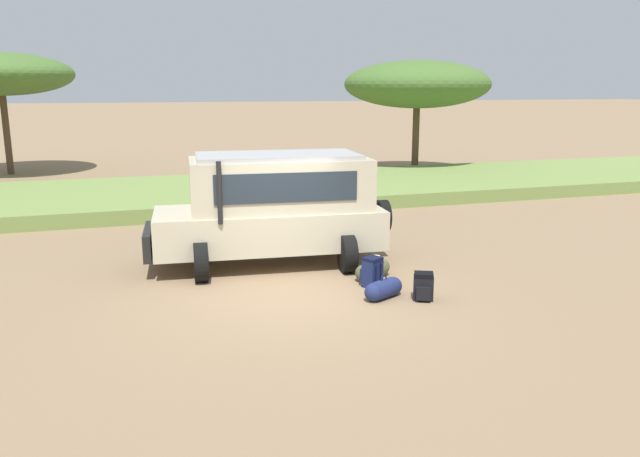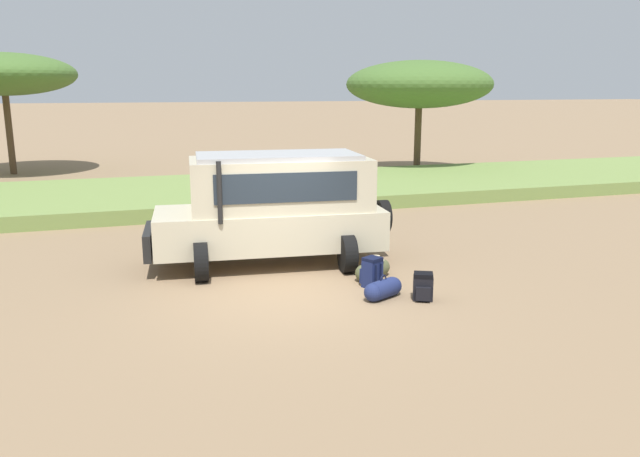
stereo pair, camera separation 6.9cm
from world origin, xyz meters
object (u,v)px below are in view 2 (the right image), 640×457
at_px(backpack_cluster_center, 423,287).
at_px(backpack_beside_front_wheel, 372,272).
at_px(duffel_bag_low_black_case, 373,270).
at_px(safari_vehicle, 274,206).
at_px(duffel_bag_soft_canvas, 383,289).
at_px(acacia_tree_centre_back, 3,74).
at_px(acacia_tree_right_mid, 420,85).

bearing_deg(backpack_cluster_center, backpack_beside_front_wheel, 121.10).
height_order(backpack_beside_front_wheel, backpack_cluster_center, backpack_beside_front_wheel).
distance_m(backpack_cluster_center, duffel_bag_low_black_case, 1.56).
distance_m(safari_vehicle, duffel_bag_low_black_case, 2.60).
relative_size(duffel_bag_low_black_case, duffel_bag_soft_canvas, 1.04).
bearing_deg(backpack_beside_front_wheel, acacia_tree_centre_back, 114.74).
bearing_deg(safari_vehicle, duffel_bag_low_black_case, -45.39).
distance_m(backpack_beside_front_wheel, acacia_tree_centre_back, 22.47).
xyz_separation_m(backpack_cluster_center, duffel_bag_low_black_case, (-0.37, 1.52, -0.07)).
bearing_deg(acacia_tree_right_mid, duffel_bag_low_black_case, -119.29).
relative_size(safari_vehicle, acacia_tree_centre_back, 0.81).
distance_m(backpack_beside_front_wheel, duffel_bag_low_black_case, 0.57).
relative_size(safari_vehicle, backpack_beside_front_wheel, 9.06).
distance_m(safari_vehicle, duffel_bag_soft_canvas, 3.38).
xyz_separation_m(acacia_tree_centre_back, acacia_tree_right_mid, (17.43, -5.39, -0.43)).
xyz_separation_m(backpack_cluster_center, acacia_tree_centre_back, (-9.85, 21.07, 4.13)).
bearing_deg(acacia_tree_centre_back, safari_vehicle, -66.35).
bearing_deg(duffel_bag_low_black_case, duffel_bag_soft_canvas, -103.47).
bearing_deg(backpack_beside_front_wheel, duffel_bag_low_black_case, 65.41).
height_order(backpack_cluster_center, duffel_bag_soft_canvas, backpack_cluster_center).
distance_m(backpack_beside_front_wheel, duffel_bag_soft_canvas, 0.70).
bearing_deg(backpack_cluster_center, safari_vehicle, 122.37).
bearing_deg(backpack_cluster_center, duffel_bag_soft_canvas, 154.69).
height_order(safari_vehicle, acacia_tree_centre_back, acacia_tree_centre_back).
height_order(safari_vehicle, acacia_tree_right_mid, acacia_tree_right_mid).
distance_m(duffel_bag_low_black_case, acacia_tree_centre_back, 22.13).
distance_m(safari_vehicle, backpack_beside_front_wheel, 2.79).
xyz_separation_m(backpack_beside_front_wheel, duffel_bag_low_black_case, (0.23, 0.51, -0.11)).
xyz_separation_m(duffel_bag_soft_canvas, acacia_tree_centre_back, (-9.19, 20.76, 4.20)).
relative_size(backpack_beside_front_wheel, backpack_cluster_center, 1.17).
xyz_separation_m(safari_vehicle, duffel_bag_low_black_case, (1.65, -1.67, -1.11)).
bearing_deg(acacia_tree_right_mid, backpack_beside_front_wheel, -119.13).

